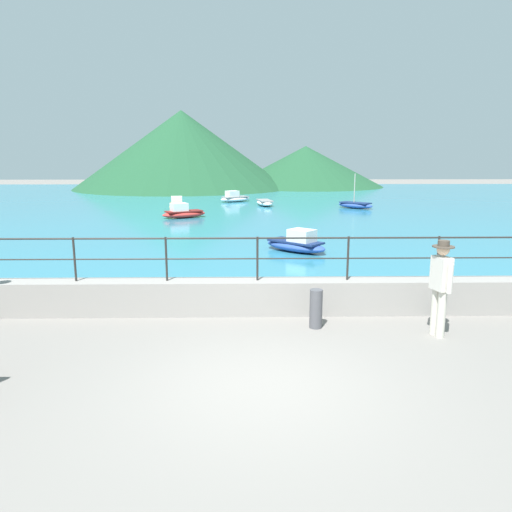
% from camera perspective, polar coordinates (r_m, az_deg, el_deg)
% --- Properties ---
extents(ground_plane, '(120.00, 120.00, 0.00)m').
position_cam_1_polar(ground_plane, '(7.14, 0.73, -14.85)').
color(ground_plane, slate).
extents(promenade_wall, '(20.00, 0.56, 0.70)m').
position_cam_1_polar(promenade_wall, '(10.00, 0.16, -4.80)').
color(promenade_wall, gray).
rests_on(promenade_wall, ground).
extents(railing, '(18.44, 0.04, 0.90)m').
position_cam_1_polar(railing, '(9.77, 0.17, 0.69)').
color(railing, '#282623').
rests_on(railing, promenade_wall).
extents(lake_water, '(64.00, 44.32, 0.06)m').
position_cam_1_polar(lake_water, '(32.38, -0.70, 6.13)').
color(lake_water, teal).
rests_on(lake_water, ground).
extents(hill_main, '(20.99, 20.99, 7.46)m').
position_cam_1_polar(hill_main, '(48.71, -8.69, 12.24)').
color(hill_main, '#1E4C2D').
rests_on(hill_main, ground).
extents(hill_secondary, '(16.09, 16.09, 4.14)m').
position_cam_1_polar(hill_secondary, '(51.09, 5.83, 10.42)').
color(hill_secondary, '#1E4C2D').
rests_on(hill_secondary, ground).
extents(person_walking, '(0.38, 0.55, 1.75)m').
position_cam_1_polar(person_walking, '(9.19, 20.88, -3.02)').
color(person_walking, beige).
rests_on(person_walking, ground).
extents(bollard, '(0.24, 0.24, 0.74)m').
position_cam_1_polar(bollard, '(9.23, 7.06, -6.17)').
color(bollard, '#4C4C51').
rests_on(bollard, ground).
extents(boat_0, '(2.30, 2.22, 0.76)m').
position_cam_1_polar(boat_0, '(16.16, 4.81, 1.47)').
color(boat_0, '#2D4C9E').
rests_on(boat_0, lake_water).
extents(boat_1, '(1.23, 2.41, 0.76)m').
position_cam_1_polar(boat_1, '(29.06, -9.30, 5.93)').
color(boat_1, gold).
rests_on(boat_1, lake_water).
extents(boat_3, '(2.45, 1.88, 0.76)m').
position_cam_1_polar(boat_3, '(25.20, -8.58, 5.08)').
color(boat_3, red).
rests_on(boat_3, lake_water).
extents(boat_4, '(1.30, 2.42, 0.36)m').
position_cam_1_polar(boat_4, '(31.04, 1.03, 6.31)').
color(boat_4, white).
rests_on(boat_4, lake_water).
extents(boat_5, '(2.28, 2.25, 2.07)m').
position_cam_1_polar(boat_5, '(30.10, 11.60, 5.92)').
color(boat_5, '#2D4C9E').
rests_on(boat_5, lake_water).
extents(boat_6, '(2.40, 2.05, 0.76)m').
position_cam_1_polar(boat_6, '(33.69, -2.52, 6.85)').
color(boat_6, white).
rests_on(boat_6, lake_water).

